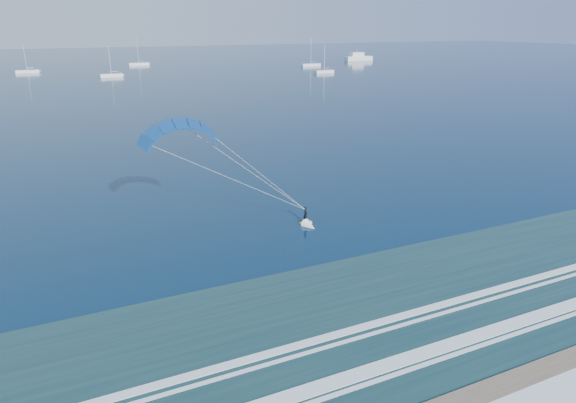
# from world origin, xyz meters

# --- Properties ---
(kitesurfer_rig) EXTENTS (18.36, 7.04, 13.45)m
(kitesurfer_rig) POSITION_xyz_m (1.44, 25.33, 6.89)
(kitesurfer_rig) COLOR yellow
(kitesurfer_rig) RESTS_ON ground
(motor_yacht) EXTENTS (15.57, 4.15, 6.36)m
(motor_yacht) POSITION_xyz_m (142.02, 227.11, 1.69)
(motor_yacht) COLOR white
(motor_yacht) RESTS_ON ground
(sailboat_1) EXTENTS (8.68, 2.40, 11.71)m
(sailboat_1) POSITION_xyz_m (-18.41, 222.49, 0.68)
(sailboat_1) COLOR white
(sailboat_1) RESTS_ON ground
(sailboat_2) EXTENTS (8.07, 2.40, 11.29)m
(sailboat_2) POSITION_xyz_m (10.21, 191.02, 0.68)
(sailboat_2) COLOR white
(sailboat_2) RESTS_ON ground
(sailboat_3) EXTENTS (9.39, 2.40, 12.68)m
(sailboat_3) POSITION_xyz_m (29.51, 244.28, 0.69)
(sailboat_3) COLOR white
(sailboat_3) RESTS_ON ground
(sailboat_4) EXTENTS (9.38, 2.40, 12.71)m
(sailboat_4) POSITION_xyz_m (101.23, 203.96, 0.69)
(sailboat_4) COLOR white
(sailboat_4) RESTS_ON ground
(sailboat_5) EXTENTS (7.94, 2.40, 10.87)m
(sailboat_5) POSITION_xyz_m (89.86, 170.70, 0.68)
(sailboat_5) COLOR white
(sailboat_5) RESTS_ON ground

